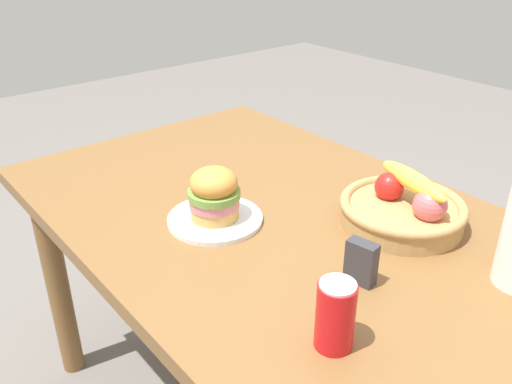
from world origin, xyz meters
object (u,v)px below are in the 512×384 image
object	(u,v)px
sandwich	(214,193)
napkin_holder	(361,262)
plate	(215,219)
soda_can	(335,315)
fruit_basket	(404,208)

from	to	relation	value
sandwich	napkin_holder	distance (m)	0.38
plate	soda_can	world-z (taller)	soda_can
napkin_holder	soda_can	bearing A→B (deg)	-72.75
soda_can	napkin_holder	size ratio (longest dim) A/B	1.40
sandwich	fruit_basket	size ratio (longest dim) A/B	0.43
plate	napkin_holder	distance (m)	0.38
plate	sandwich	bearing A→B (deg)	0.00
napkin_holder	sandwich	bearing A→B (deg)	-177.80
soda_can	fruit_basket	xyz separation A→B (m)	(-0.17, 0.42, -0.02)
napkin_holder	plate	bearing A→B (deg)	-177.80
fruit_basket	napkin_holder	world-z (taller)	fruit_basket
soda_can	sandwich	bearing A→B (deg)	169.50
soda_can	napkin_holder	xyz separation A→B (m)	(-0.09, 0.17, -0.02)
soda_can	fruit_basket	world-z (taller)	fruit_basket
soda_can	fruit_basket	size ratio (longest dim) A/B	0.43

